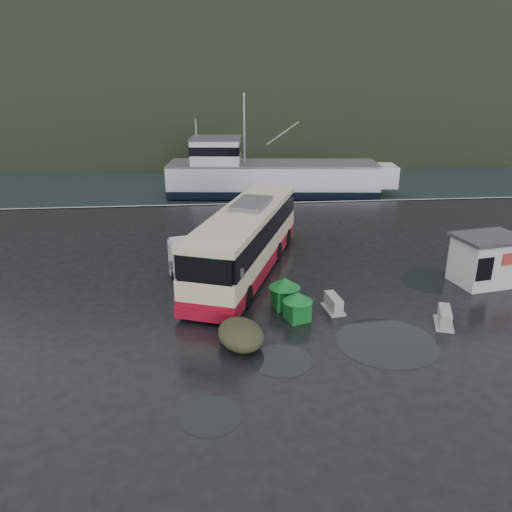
{
  "coord_description": "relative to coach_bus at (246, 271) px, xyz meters",
  "views": [
    {
      "loc": [
        -2.61,
        -21.83,
        10.66
      ],
      "look_at": [
        -0.32,
        2.35,
        1.7
      ],
      "focal_mm": 35.0,
      "sensor_mm": 36.0,
      "label": 1
    }
  ],
  "objects": [
    {
      "name": "headland",
      "position": [
        10.68,
        245.49,
        0.0
      ],
      "size": [
        780.0,
        540.0,
        570.0
      ],
      "primitive_type": "ellipsoid",
      "color": "black",
      "rests_on": "ground"
    },
    {
      "name": "jersey_barrier_a",
      "position": [
        3.75,
        -5.36,
        0.0
      ],
      "size": [
        0.93,
        1.58,
        0.75
      ],
      "primitive_type": null,
      "rotation": [
        0.0,
        0.0,
        0.13
      ],
      "color": "#999993",
      "rests_on": "ground"
    },
    {
      "name": "dome_tent",
      "position": [
        -0.85,
        -8.2,
        0.0
      ],
      "size": [
        2.37,
        2.93,
        1.02
      ],
      "primitive_type": null,
      "rotation": [
        0.0,
        0.0,
        0.22
      ],
      "color": "#333520",
      "rests_on": "ground"
    },
    {
      "name": "quay_edge",
      "position": [
        0.68,
        15.49,
        0.0
      ],
      "size": [
        160.0,
        0.6,
        1.5
      ],
      "primitive_type": "cube",
      "color": "#999993",
      "rests_on": "ground"
    },
    {
      "name": "puddles",
      "position": [
        5.19,
        -7.33,
        0.01
      ],
      "size": [
        15.01,
        13.04,
        0.01
      ],
      "color": "black",
      "rests_on": "ground"
    },
    {
      "name": "coach_bus",
      "position": [
        0.0,
        0.0,
        0.0
      ],
      "size": [
        7.87,
        13.9,
        3.85
      ],
      "primitive_type": null,
      "rotation": [
        0.0,
        0.0,
        -0.36
      ],
      "color": "beige",
      "rests_on": "ground"
    },
    {
      "name": "jersey_barrier_b",
      "position": [
        8.35,
        -7.27,
        0.0
      ],
      "size": [
        1.25,
        1.71,
        0.77
      ],
      "primitive_type": null,
      "rotation": [
        0.0,
        0.0,
        -0.35
      ],
      "color": "#999993",
      "rests_on": "ground"
    },
    {
      "name": "harbor_water",
      "position": [
        0.68,
        105.49,
        0.0
      ],
      "size": [
        300.0,
        180.0,
        0.02
      ],
      "primitive_type": "cube",
      "color": "black",
      "rests_on": "ground"
    },
    {
      "name": "ticket_kiosk",
      "position": [
        12.57,
        -2.87,
        0.0
      ],
      "size": [
        3.8,
        3.13,
        2.65
      ],
      "primitive_type": null,
      "rotation": [
        0.0,
        0.0,
        0.18
      ],
      "color": "silver",
      "rests_on": "ground"
    },
    {
      "name": "white_van",
      "position": [
        -2.74,
        -2.7,
        0.0
      ],
      "size": [
        3.29,
        5.91,
        2.34
      ],
      "primitive_type": null,
      "rotation": [
        0.0,
        0.0,
        0.26
      ],
      "color": "silver",
      "rests_on": "ground"
    },
    {
      "name": "waste_bin_left",
      "position": [
        1.87,
        -6.18,
        0.0
      ],
      "size": [
        1.27,
        1.27,
        1.39
      ],
      "primitive_type": null,
      "rotation": [
        0.0,
        0.0,
        0.33
      ],
      "color": "#126A25",
      "rests_on": "ground"
    },
    {
      "name": "waste_bin_right",
      "position": [
        1.48,
        -4.82,
        0.0
      ],
      "size": [
        1.28,
        1.28,
        1.52
      ],
      "primitive_type": null,
      "rotation": [
        0.0,
        0.0,
        0.2
      ],
      "color": "#126A25",
      "rests_on": "ground"
    },
    {
      "name": "ground",
      "position": [
        0.68,
        -4.51,
        0.0
      ],
      "size": [
        160.0,
        160.0,
        0.0
      ],
      "primitive_type": "plane",
      "color": "black",
      "rests_on": "ground"
    },
    {
      "name": "fishing_trawler",
      "position": [
        4.66,
        24.86,
        0.0
      ],
      "size": [
        25.85,
        8.18,
        10.17
      ],
      "primitive_type": null,
      "rotation": [
        0.0,
        0.0,
        -0.1
      ],
      "color": "silver",
      "rests_on": "ground"
    }
  ]
}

